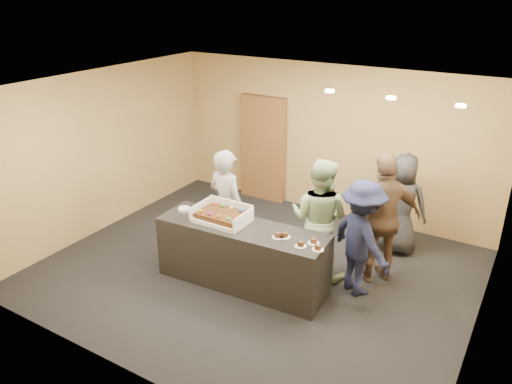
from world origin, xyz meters
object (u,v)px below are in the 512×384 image
at_px(sheet_cake, 221,215).
at_px(person_dark_suit, 401,204).
at_px(serving_counter, 242,256).
at_px(cake_box, 223,217).
at_px(person_server_grey, 227,207).
at_px(storage_cabinet, 263,149).
at_px(person_navy_man, 361,239).
at_px(person_brown_extra, 383,219).
at_px(plate_stack, 184,209).
at_px(person_sage_man, 319,219).

distance_m(sheet_cake, person_dark_suit, 2.83).
height_order(serving_counter, sheet_cake, sheet_cake).
bearing_deg(serving_counter, cake_box, 172.06).
bearing_deg(person_server_grey, storage_cabinet, -62.06).
bearing_deg(person_navy_man, person_dark_suit, -63.37).
xyz_separation_m(storage_cabinet, cake_box, (0.98, -2.77, -0.07)).
bearing_deg(person_brown_extra, storage_cabinet, -71.92).
distance_m(sheet_cake, plate_stack, 0.67).
bearing_deg(cake_box, person_navy_man, 19.68).
relative_size(sheet_cake, person_dark_suit, 0.40).
distance_m(serving_counter, person_server_grey, 0.84).
bearing_deg(person_server_grey, serving_counter, 151.07).
bearing_deg(plate_stack, person_brown_extra, 23.48).
distance_m(cake_box, person_dark_suit, 2.81).
bearing_deg(person_dark_suit, storage_cabinet, -16.81).
distance_m(plate_stack, person_dark_suit, 3.31).
bearing_deg(plate_stack, serving_counter, -0.29).
distance_m(serving_counter, person_brown_extra, 2.01).
bearing_deg(sheet_cake, serving_counter, 0.00).
height_order(serving_counter, cake_box, cake_box).
xyz_separation_m(serving_counter, person_dark_suit, (1.58, 2.07, 0.35)).
relative_size(cake_box, person_navy_man, 0.46).
bearing_deg(serving_counter, plate_stack, 176.49).
bearing_deg(person_dark_suit, person_navy_man, 82.11).
relative_size(person_sage_man, person_navy_man, 1.09).
height_order(plate_stack, person_navy_man, person_navy_man).
height_order(sheet_cake, person_dark_suit, person_dark_suit).
distance_m(serving_counter, person_dark_suit, 2.63).
distance_m(plate_stack, person_server_grey, 0.63).
distance_m(sheet_cake, person_brown_extra, 2.23).
xyz_separation_m(person_server_grey, person_dark_suit, (2.14, 1.62, -0.08)).
relative_size(storage_cabinet, person_navy_man, 1.24).
xyz_separation_m(storage_cabinet, person_dark_suit, (2.90, -0.73, -0.21)).
distance_m(cake_box, person_brown_extra, 2.22).
height_order(sheet_cake, plate_stack, sheet_cake).
bearing_deg(person_dark_suit, sheet_cake, 44.43).
bearing_deg(serving_counter, person_sage_man, 42.21).
bearing_deg(plate_stack, person_server_grey, 45.07).
xyz_separation_m(person_server_grey, person_sage_man, (1.34, 0.35, 0.00)).
bearing_deg(person_server_grey, person_navy_man, -163.72).
bearing_deg(person_brown_extra, serving_counter, -6.58).
xyz_separation_m(serving_counter, cake_box, (-0.34, 0.03, 0.50)).
relative_size(person_server_grey, person_dark_suit, 1.10).
relative_size(person_server_grey, person_sage_man, 1.00).
bearing_deg(person_sage_man, storage_cabinet, -45.46).
height_order(person_server_grey, person_sage_man, same).
height_order(plate_stack, person_brown_extra, person_brown_extra).
relative_size(serving_counter, person_server_grey, 1.35).
relative_size(sheet_cake, person_sage_man, 0.36).
bearing_deg(person_navy_man, person_brown_extra, -73.92).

